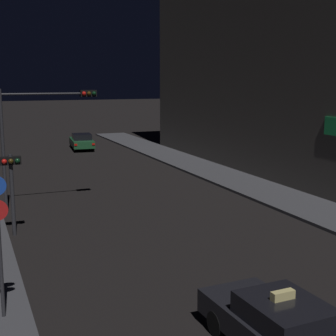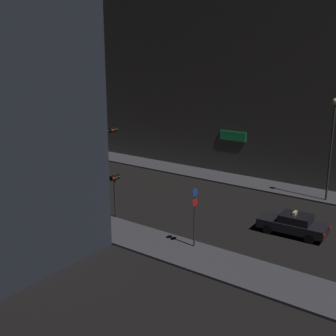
# 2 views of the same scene
# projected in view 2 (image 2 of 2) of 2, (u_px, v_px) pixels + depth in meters

# --- Properties ---
(sidewalk_left) EXTENTS (3.32, 57.21, 0.15)m
(sidewalk_left) POSITION_uv_depth(u_px,v_px,m) (44.00, 207.00, 32.82)
(sidewalk_left) COLOR #424247
(sidewalk_left) RESTS_ON ground_plane
(sidewalk_right) EXTENTS (3.32, 57.21, 0.15)m
(sidewalk_right) POSITION_uv_depth(u_px,v_px,m) (163.00, 167.00, 44.96)
(sidewalk_right) COLOR #424247
(sidewalk_right) RESTS_ON ground_plane
(building_facade_right) EXTENTS (7.32, 34.86, 21.78)m
(building_facade_right) POSITION_uv_depth(u_px,v_px,m) (194.00, 61.00, 46.15)
(building_facade_right) COLOR #514C47
(building_facade_right) RESTS_ON ground_plane
(taxi) EXTENTS (1.99, 4.52, 1.62)m
(taxi) POSITION_uv_depth(u_px,v_px,m) (293.00, 224.00, 27.87)
(taxi) COLOR black
(taxi) RESTS_ON ground_plane
(far_car) EXTENTS (2.24, 4.61, 1.42)m
(far_car) POSITION_uv_depth(u_px,v_px,m) (17.00, 149.00, 50.49)
(far_car) COLOR #1E512D
(far_car) RESTS_ON ground_plane
(traffic_light_overhead) EXTENTS (4.59, 0.42, 5.79)m
(traffic_light_overhead) POSITION_uv_depth(u_px,v_px,m) (92.00, 151.00, 33.47)
(traffic_light_overhead) COLOR #2D2D33
(traffic_light_overhead) RESTS_ON ground_plane
(traffic_light_left_kerb) EXTENTS (0.80, 0.42, 3.31)m
(traffic_light_left_kerb) POSITION_uv_depth(u_px,v_px,m) (115.00, 186.00, 30.37)
(traffic_light_left_kerb) COLOR #2D2D33
(traffic_light_left_kerb) RESTS_ON ground_plane
(sign_pole_left) EXTENTS (0.52, 0.10, 3.72)m
(sign_pole_left) POSITION_uv_depth(u_px,v_px,m) (195.00, 212.00, 25.41)
(sign_pole_left) COLOR #2D2D33
(sign_pole_left) RESTS_ON sidewalk_left
(street_lamp_near_block) EXTENTS (0.51, 0.51, 8.21)m
(street_lamp_near_block) POSITION_uv_depth(u_px,v_px,m) (332.00, 133.00, 32.94)
(street_lamp_near_block) COLOR #2D2D33
(street_lamp_near_block) RESTS_ON sidewalk_right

